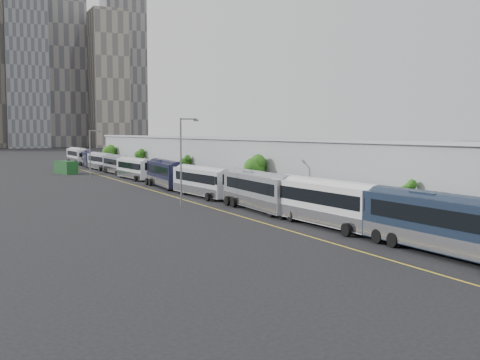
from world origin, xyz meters
TOP-DOWN VIEW (x-y plane):
  - sidewalk at (9.00, 55.00)m, footprint 10.00×170.00m
  - lane_line at (-1.50, 55.00)m, footprint 0.12×160.00m
  - depot at (12.99, 55.00)m, footprint 12.45×160.40m
  - bus_1 at (2.65, 21.55)m, footprint 2.99×13.50m
  - bus_2 at (2.31, 34.71)m, footprint 3.26×13.49m
  - bus_3 at (2.10, 46.19)m, footprint 3.35×13.43m
  - bus_4 at (1.68, 60.40)m, footprint 3.32×12.66m
  - bus_5 at (1.61, 74.14)m, footprint 3.66×13.46m
  - bus_6 at (1.63, 90.40)m, footprint 3.21×12.34m
  - bus_7 at (2.10, 104.67)m, footprint 2.75×12.25m
  - bus_8 at (2.03, 117.58)m, footprint 3.22×12.40m
  - bus_9 at (2.30, 131.24)m, footprint 3.64×12.50m
  - bus_10 at (2.38, 145.99)m, footprint 3.01×13.60m
  - tree_1 at (6.24, 29.53)m, footprint 1.11×1.11m
  - tree_2 at (5.54, 54.25)m, footprint 2.51×2.51m
  - tree_3 at (6.08, 78.56)m, footprint 1.44×1.44m
  - tree_4 at (5.93, 102.60)m, footprint 1.73×1.73m
  - tree_5 at (5.35, 124.60)m, footprint 2.89×2.89m
  - street_lamp_near at (-3.84, 52.36)m, footprint 2.04×0.22m
  - street_lamp_far at (-4.97, 93.21)m, footprint 2.04×0.22m
  - shipping_container at (-6.53, 109.01)m, footprint 3.76×5.88m
  - suv at (-3.62, 123.16)m, footprint 3.22×5.31m

SIDE VIEW (x-z plane):
  - lane_line at x=-1.50m, z-range 0.00..0.02m
  - sidewalk at x=9.00m, z-range 0.00..0.12m
  - suv at x=-3.62m, z-range 0.00..1.38m
  - shipping_container at x=-6.53m, z-range 0.00..2.41m
  - bus_6 at x=1.63m, z-range -0.28..3.29m
  - bus_7 at x=2.10m, z-range -0.28..3.29m
  - bus_8 at x=2.03m, z-range -0.28..3.31m
  - bus_9 at x=2.30m, z-range -0.28..3.32m
  - bus_4 at x=1.68m, z-range -0.29..3.38m
  - bus_5 at x=1.61m, z-range -0.30..3.58m
  - bus_3 at x=2.10m, z-range -0.30..3.59m
  - bus_2 at x=2.31m, z-range -0.30..3.61m
  - bus_1 at x=2.65m, z-range -0.31..3.62m
  - bus_10 at x=2.38m, z-range -0.31..3.65m
  - tree_1 at x=6.24m, z-range 1.16..4.80m
  - tree_3 at x=6.08m, z-range 1.21..5.19m
  - tree_4 at x=5.93m, z-range 1.30..5.72m
  - depot at x=12.99m, z-range -0.09..7.11m
  - tree_5 at x=5.35m, z-range 1.10..6.21m
  - tree_2 at x=5.54m, z-range 1.33..6.53m
  - street_lamp_far at x=-4.97m, z-range 0.68..8.84m
  - street_lamp_near at x=-3.84m, z-range 0.70..10.01m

